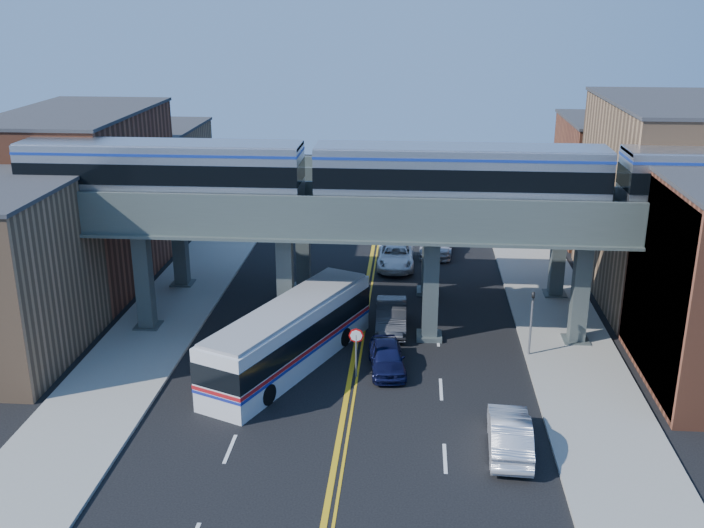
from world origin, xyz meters
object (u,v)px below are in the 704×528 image
Objects in this scene: stop_sign at (356,345)px; car_lane_b at (391,316)px; car_parked_curb at (510,434)px; transit_train at (460,175)px; transit_bus at (290,336)px; car_lane_c at (396,256)px; car_lane_d at (437,241)px; car_lane_a at (387,357)px; traffic_signal at (532,317)px.

car_lane_b is at bearing 75.62° from stop_sign.
car_lane_b is at bearing -63.50° from car_parked_curb.
stop_sign is (-4.99, -5.00, -7.48)m from transit_train.
transit_train reaches higher than transit_bus.
car_lane_c is 4.56m from car_lane_d.
transit_train is 15.16m from car_lane_c.
transit_bus reaches higher than car_lane_a.
car_lane_d is at bearing 1.67° from transit_bus.
car_lane_b reaches higher than car_parked_curb.
transit_bus is at bearing -107.32° from car_lane_d.
transit_bus reaches higher than car_lane_b.
car_lane_d is (2.97, 3.45, 0.07)m from car_lane_c.
transit_bus is 2.54× the size of car_lane_b.
car_parked_curb is at bearing -77.65° from car_lane_c.
transit_train is 10.92× the size of car_lane_a.
stop_sign is 21.02m from car_lane_d.
stop_sign is 0.21× the size of transit_bus.
car_lane_d reaches higher than car_lane_a.
stop_sign is at bearing -156.70° from car_lane_a.
transit_train is 9.60× the size of car_parked_curb.
transit_train is 3.76× the size of transit_bus.
car_lane_c is 0.96× the size of car_lane_d.
car_lane_a is (-3.49, -4.12, -8.51)m from transit_train.
car_lane_b is 11.04m from car_lane_c.
car_lane_d reaches higher than car_parked_curb.
traffic_signal is 7.86m from car_lane_a.
car_parked_curb is (-2.02, -9.17, -1.50)m from traffic_signal.
car_lane_d is at bearing 77.22° from car_lane_b.
transit_bus reaches higher than car_lane_d.
transit_bus is at bearing -170.76° from traffic_signal.
traffic_signal is 0.76× the size of car_lane_c.
car_lane_d is at bearing 77.70° from stop_sign.
stop_sign is 9.41m from traffic_signal.
car_lane_c is (-0.04, 11.04, -0.05)m from car_lane_b.
car_lane_a is 0.79× the size of car_lane_c.
car_lane_c is at bearing -74.09° from car_parked_curb.
car_lane_b is at bearing -96.65° from car_lane_d.
car_lane_c is at bearing 106.14° from transit_train.
car_lane_b is (-3.45, 1.02, -8.44)m from transit_train.
transit_bus is (-3.45, 0.99, -0.13)m from stop_sign.
car_parked_curb is (6.88, -6.17, -0.96)m from stop_sign.
car_lane_d is at bearing 48.56° from car_lane_c.
stop_sign is 0.54× the size of car_lane_b.
car_lane_d is at bearing 91.91° from transit_train.
car_lane_d is 26.80m from car_parked_curb.
car_parked_curb is (5.33, -12.19, -0.00)m from car_lane_b.
stop_sign reaches higher than car_lane_b.
car_lane_a is at bearing -91.85° from car_lane_b.
transit_train is at bearing 152.89° from traffic_signal.
stop_sign is at bearing -105.74° from car_lane_b.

